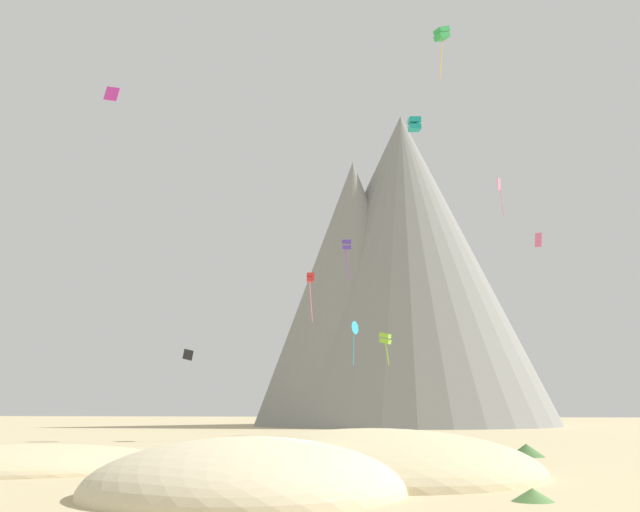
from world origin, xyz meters
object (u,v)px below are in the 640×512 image
(bush_far_left, at_px, (328,459))
(kite_teal_high, at_px, (414,124))
(bush_mid_center, at_px, (185,463))
(kite_indigo_mid, at_px, (346,245))
(kite_black_low, at_px, (188,355))
(kite_magenta_mid, at_px, (112,94))
(kite_lime_low, at_px, (385,339))
(bush_low_patch, at_px, (533,495))
(kite_pink_mid, at_px, (500,189))
(kite_cyan_low, at_px, (354,329))
(kite_green_high, at_px, (442,34))
(kite_rainbow_mid, at_px, (538,240))
(bush_ridge_crest, at_px, (526,450))
(kite_red_mid, at_px, (310,279))
(rock_massif, at_px, (389,276))

(bush_far_left, xyz_separation_m, kite_teal_high, (3.90, 37.45, 32.83))
(bush_mid_center, relative_size, bush_far_left, 0.86)
(kite_indigo_mid, bearing_deg, kite_black_low, 59.73)
(kite_magenta_mid, bearing_deg, kite_lime_low, -129.76)
(kite_lime_low, height_order, kite_indigo_mid, kite_indigo_mid)
(bush_low_patch, bearing_deg, kite_indigo_mid, 104.22)
(kite_lime_low, distance_m, kite_pink_mid, 29.18)
(bush_mid_center, relative_size, kite_teal_high, 1.54)
(bush_low_patch, xyz_separation_m, kite_magenta_mid, (-26.56, 23.12, 25.49))
(kite_indigo_mid, distance_m, kite_cyan_low, 13.57)
(kite_green_high, distance_m, kite_pink_mid, 16.47)
(kite_indigo_mid, height_order, kite_rainbow_mid, kite_rainbow_mid)
(kite_green_high, xyz_separation_m, kite_magenta_mid, (-24.14, -22.51, -13.75))
(kite_lime_low, relative_size, kite_magenta_mid, 1.86)
(kite_magenta_mid, xyz_separation_m, kite_cyan_low, (13.30, 38.06, -13.88))
(bush_ridge_crest, xyz_separation_m, kite_red_mid, (-17.92, 22.77, 15.03))
(rock_massif, distance_m, kite_pink_mid, 55.14)
(kite_rainbow_mid, bearing_deg, kite_red_mid, 95.08)
(rock_massif, height_order, kite_rainbow_mid, rock_massif)
(kite_rainbow_mid, bearing_deg, bush_far_left, 143.29)
(kite_green_high, relative_size, kite_pink_mid, 1.42)
(kite_cyan_low, bearing_deg, kite_magenta_mid, 3.66)
(rock_massif, distance_m, kite_teal_high, 51.08)
(bush_far_left, distance_m, kite_lime_low, 14.95)
(bush_ridge_crest, bearing_deg, kite_rainbow_mid, 80.86)
(kite_green_high, height_order, kite_indigo_mid, kite_green_high)
(bush_low_patch, bearing_deg, kite_pink_mid, 86.72)
(bush_low_patch, relative_size, kite_teal_high, 0.95)
(bush_mid_center, height_order, bush_ridge_crest, bush_ridge_crest)
(kite_teal_high, bearing_deg, kite_indigo_mid, -76.49)
(kite_red_mid, bearing_deg, bush_low_patch, 98.14)
(bush_far_left, relative_size, rock_massif, 0.04)
(kite_teal_high, relative_size, kite_cyan_low, 0.30)
(bush_far_left, height_order, kite_magenta_mid, kite_magenta_mid)
(kite_black_low, xyz_separation_m, kite_green_high, (18.33, 20.62, 32.75))
(bush_far_left, height_order, rock_massif, rock_massif)
(bush_mid_center, distance_m, bush_ridge_crest, 22.90)
(kite_black_low, relative_size, kite_magenta_mid, 0.66)
(bush_low_patch, bearing_deg, kite_rainbow_mid, 82.81)
(bush_mid_center, relative_size, bush_low_patch, 1.62)
(kite_magenta_mid, height_order, kite_pink_mid, kite_magenta_mid)
(bush_mid_center, xyz_separation_m, kite_black_low, (-5.06, 15.02, 6.30))
(bush_ridge_crest, relative_size, kite_green_high, 0.41)
(bush_low_patch, distance_m, kite_cyan_low, 63.67)
(kite_indigo_mid, bearing_deg, rock_massif, -102.68)
(bush_ridge_crest, distance_m, kite_rainbow_mid, 36.79)
(kite_green_high, bearing_deg, kite_red_mid, -133.13)
(bush_low_patch, distance_m, kite_magenta_mid, 43.47)
(kite_black_low, xyz_separation_m, kite_cyan_low, (7.49, 36.17, 5.12))
(kite_teal_high, distance_m, kite_magenta_mid, 37.68)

